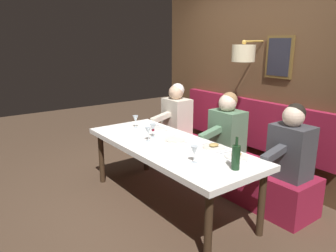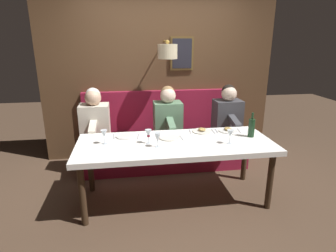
{
  "view_description": "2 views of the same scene",
  "coord_description": "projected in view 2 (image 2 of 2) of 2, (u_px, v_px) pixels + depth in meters",
  "views": [
    {
      "loc": [
        -2.02,
        -2.71,
        1.85
      ],
      "look_at": [
        0.05,
        0.08,
        0.92
      ],
      "focal_mm": 34.23,
      "sensor_mm": 36.0,
      "label": 1
    },
    {
      "loc": [
        -2.96,
        0.53,
        1.87
      ],
      "look_at": [
        0.05,
        0.08,
        0.92
      ],
      "focal_mm": 29.88,
      "sensor_mm": 36.0,
      "label": 2
    }
  ],
  "objects": [
    {
      "name": "wine_glass_0",
      "position": [
        104.0,
        134.0,
        3.11
      ],
      "size": [
        0.07,
        0.07,
        0.16
      ],
      "color": "silver",
      "rests_on": "dining_table"
    },
    {
      "name": "place_setting_0",
      "position": [
        228.0,
        130.0,
        3.58
      ],
      "size": [
        0.24,
        0.33,
        0.05
      ],
      "color": "silver",
      "rests_on": "dining_table"
    },
    {
      "name": "wine_bottle",
      "position": [
        252.0,
        127.0,
        3.35
      ],
      "size": [
        0.08,
        0.08,
        0.3
      ],
      "color": "#19381E",
      "rests_on": "dining_table"
    },
    {
      "name": "ground_plane",
      "position": [
        175.0,
        198.0,
        3.43
      ],
      "size": [
        12.0,
        12.0,
        0.0
      ],
      "primitive_type": "plane",
      "color": "#4C3828"
    },
    {
      "name": "place_setting_1",
      "position": [
        126.0,
        136.0,
        3.37
      ],
      "size": [
        0.24,
        0.32,
        0.01
      ],
      "color": "silver",
      "rests_on": "dining_table"
    },
    {
      "name": "banquette_bench",
      "position": [
        165.0,
        153.0,
        4.2
      ],
      "size": [
        0.52,
        2.44,
        0.45
      ],
      "primitive_type": "cube",
      "color": "maroon",
      "rests_on": "ground_plane"
    },
    {
      "name": "diner_nearest",
      "position": [
        228.0,
        113.0,
        4.15
      ],
      "size": [
        0.6,
        0.4,
        0.79
      ],
      "color": "#3D3D42",
      "rests_on": "banquette_bench"
    },
    {
      "name": "wine_glass_1",
      "position": [
        158.0,
        137.0,
        3.02
      ],
      "size": [
        0.07,
        0.07,
        0.16
      ],
      "color": "silver",
      "rests_on": "dining_table"
    },
    {
      "name": "place_setting_3",
      "position": [
        169.0,
        138.0,
        3.32
      ],
      "size": [
        0.24,
        0.31,
        0.01
      ],
      "color": "silver",
      "rests_on": "dining_table"
    },
    {
      "name": "diner_near",
      "position": [
        168.0,
        116.0,
        4.02
      ],
      "size": [
        0.6,
        0.4,
        0.79
      ],
      "color": "#567A5B",
      "rests_on": "banquette_bench"
    },
    {
      "name": "diner_middle",
      "position": [
        95.0,
        118.0,
        3.88
      ],
      "size": [
        0.6,
        0.4,
        0.79
      ],
      "color": "beige",
      "rests_on": "banquette_bench"
    },
    {
      "name": "wine_glass_2",
      "position": [
        230.0,
        134.0,
        3.12
      ],
      "size": [
        0.07,
        0.07,
        0.16
      ],
      "color": "silver",
      "rests_on": "dining_table"
    },
    {
      "name": "back_wall_panel",
      "position": [
        160.0,
        72.0,
        4.4
      ],
      "size": [
        0.59,
        3.64,
        2.9
      ],
      "color": "brown",
      "rests_on": "ground_plane"
    },
    {
      "name": "dining_table",
      "position": [
        175.0,
        147.0,
        3.23
      ],
      "size": [
        0.9,
        2.24,
        0.74
      ],
      "color": "white",
      "rests_on": "ground_plane"
    },
    {
      "name": "place_setting_2",
      "position": [
        202.0,
        131.0,
        3.55
      ],
      "size": [
        0.24,
        0.32,
        0.05
      ],
      "color": "silver",
      "rests_on": "dining_table"
    },
    {
      "name": "wine_glass_3",
      "position": [
        148.0,
        134.0,
        3.13
      ],
      "size": [
        0.07,
        0.07,
        0.16
      ],
      "color": "silver",
      "rests_on": "dining_table"
    }
  ]
}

